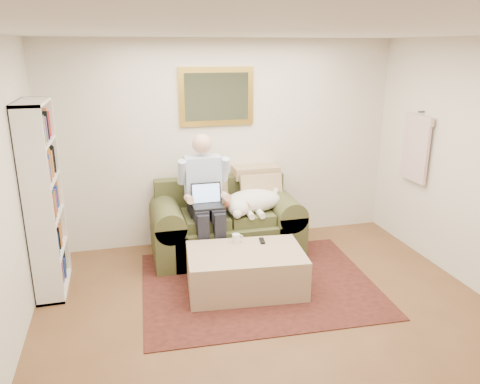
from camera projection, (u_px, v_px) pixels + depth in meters
name	position (u px, v px, depth m)	size (l,w,h in m)	color
room_shell	(279.00, 191.00, 4.03)	(4.51, 5.00, 2.61)	brown
rug	(258.00, 284.00, 5.13)	(2.49, 1.99, 0.01)	black
sofa	(226.00, 229.00, 5.83)	(1.81, 0.92, 1.09)	brown
seated_man	(206.00, 201.00, 5.48)	(0.60, 0.85, 1.52)	#8CA6D8
laptop	(207.00, 200.00, 5.40)	(0.35, 0.28, 0.25)	black
sleeping_dog	(253.00, 201.00, 5.71)	(0.75, 0.47, 0.28)	white
ottoman	(246.00, 271.00, 4.96)	(1.21, 0.77, 0.44)	tan
coffee_mug	(236.00, 238.00, 5.10)	(0.08, 0.08, 0.10)	white
tv_remote	(262.00, 241.00, 5.14)	(0.05, 0.15, 0.02)	black
bookshelf	(44.00, 200.00, 4.77)	(0.28, 0.80, 2.00)	white
wall_mirror	(217.00, 97.00, 5.78)	(0.94, 0.04, 0.72)	gold
hanging_shirt	(416.00, 145.00, 5.69)	(0.06, 0.52, 0.90)	beige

